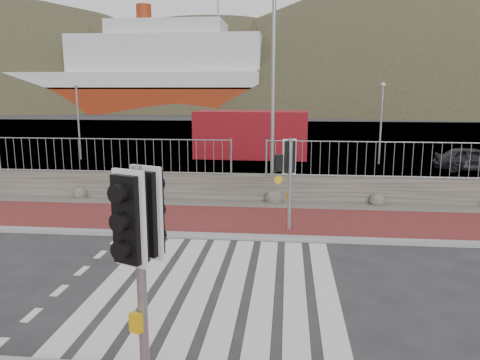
# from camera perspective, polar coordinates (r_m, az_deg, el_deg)

# --- Properties ---
(ground) EXTENTS (220.00, 220.00, 0.00)m
(ground) POSITION_cam_1_polar(r_m,az_deg,el_deg) (9.42, -2.72, -12.85)
(ground) COLOR #28282B
(ground) RESTS_ON ground
(sidewalk_far) EXTENTS (40.00, 3.00, 0.08)m
(sidewalk_far) POSITION_cam_1_polar(r_m,az_deg,el_deg) (13.61, 0.10, -5.04)
(sidewalk_far) COLOR maroon
(sidewalk_far) RESTS_ON ground
(kerb_far) EXTENTS (40.00, 0.25, 0.12)m
(kerb_far) POSITION_cam_1_polar(r_m,az_deg,el_deg) (12.18, -0.61, -6.94)
(kerb_far) COLOR gray
(kerb_far) RESTS_ON ground
(zebra_crossing) EXTENTS (4.62, 5.60, 0.01)m
(zebra_crossing) POSITION_cam_1_polar(r_m,az_deg,el_deg) (9.41, -2.72, -12.82)
(zebra_crossing) COLOR silver
(zebra_crossing) RESTS_ON ground
(gravel_strip) EXTENTS (40.00, 1.50, 0.06)m
(gravel_strip) POSITION_cam_1_polar(r_m,az_deg,el_deg) (15.53, 0.84, -3.03)
(gravel_strip) COLOR #59544C
(gravel_strip) RESTS_ON ground
(stone_wall) EXTENTS (40.00, 0.60, 0.90)m
(stone_wall) POSITION_cam_1_polar(r_m,az_deg,el_deg) (16.21, 1.09, -0.91)
(stone_wall) COLOR #49443C
(stone_wall) RESTS_ON ground
(railing) EXTENTS (18.07, 0.07, 1.22)m
(railing) POSITION_cam_1_polar(r_m,az_deg,el_deg) (15.84, 1.07, 3.83)
(railing) COLOR gray
(railing) RESTS_ON stone_wall
(quay) EXTENTS (120.00, 40.00, 0.50)m
(quay) POSITION_cam_1_polar(r_m,az_deg,el_deg) (36.63, 3.79, 5.07)
(quay) COLOR #4C4C4F
(quay) RESTS_ON ground
(water) EXTENTS (220.00, 50.00, 0.05)m
(water) POSITION_cam_1_polar(r_m,az_deg,el_deg) (71.52, 4.85, 7.98)
(water) COLOR #3F4C54
(water) RESTS_ON ground
(ferry) EXTENTS (50.00, 16.00, 20.00)m
(ferry) POSITION_cam_1_polar(r_m,az_deg,el_deg) (80.71, -13.19, 11.89)
(ferry) COLOR maroon
(ferry) RESTS_ON ground
(hills_backdrop) EXTENTS (254.00, 90.00, 100.00)m
(hills_backdrop) POSITION_cam_1_polar(r_m,az_deg,el_deg) (100.23, 8.78, -4.60)
(hills_backdrop) COLOR #2B2F1C
(hills_backdrop) RESTS_ON ground
(traffic_signal_near) EXTENTS (0.49, 0.40, 2.97)m
(traffic_signal_near) POSITION_cam_1_polar(r_m,az_deg,el_deg) (5.56, -12.14, -6.71)
(traffic_signal_near) COLOR gray
(traffic_signal_near) RESTS_ON ground
(traffic_signal_far) EXTENTS (0.62, 0.33, 2.53)m
(traffic_signal_far) POSITION_cam_1_polar(r_m,az_deg,el_deg) (12.42, 6.00, 1.83)
(traffic_signal_far) COLOR gray
(traffic_signal_far) RESTS_ON ground
(streetlight) EXTENTS (1.63, 0.36, 7.70)m
(streetlight) POSITION_cam_1_polar(r_m,az_deg,el_deg) (16.64, 4.54, 12.83)
(streetlight) COLOR gray
(streetlight) RESTS_ON ground
(shipping_container) EXTENTS (6.33, 2.85, 2.60)m
(shipping_container) POSITION_cam_1_polar(r_m,az_deg,el_deg) (26.40, 1.43, 5.60)
(shipping_container) COLOR maroon
(shipping_container) RESTS_ON ground
(car_a) EXTENTS (3.52, 1.79, 1.15)m
(car_a) POSITION_cam_1_polar(r_m,az_deg,el_deg) (24.43, 26.48, 2.28)
(car_a) COLOR black
(car_a) RESTS_ON ground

